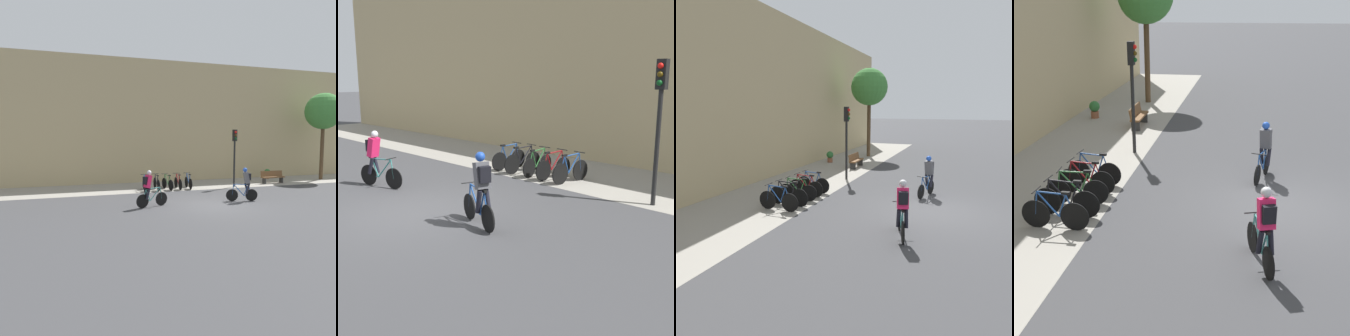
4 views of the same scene
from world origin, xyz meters
TOP-DOWN VIEW (x-y plane):
  - ground at (0.00, 0.00)m, footprint 200.00×200.00m
  - kerb_strip at (0.00, 6.75)m, footprint 44.00×4.50m
  - building_facade at (0.00, 9.30)m, footprint 44.00×0.60m
  - cyclist_pink at (-3.11, 0.58)m, footprint 1.67×0.64m
  - cyclist_grey at (2.05, 0.48)m, footprint 1.60×0.61m
  - parked_bike_0 at (-2.06, 5.38)m, footprint 0.46×1.67m
  - parked_bike_1 at (-1.34, 5.38)m, footprint 0.46×1.74m
  - parked_bike_2 at (-0.62, 5.38)m, footprint 0.46×1.67m
  - parked_bike_3 at (0.10, 5.38)m, footprint 0.46×1.67m
  - parked_bike_4 at (0.82, 5.38)m, footprint 0.46×1.65m
  - traffic_light_pole at (3.92, 4.94)m, footprint 0.26×0.30m
  - bench at (7.45, 5.65)m, footprint 1.80×0.44m
  - street_tree_0 at (12.42, 6.31)m, footprint 2.79×2.79m
  - potted_plant at (8.64, 7.97)m, footprint 0.48×0.48m

SIDE VIEW (x-z plane):
  - ground at x=0.00m, z-range 0.00..0.00m
  - kerb_strip at x=0.00m, z-range 0.00..0.01m
  - parked_bike_2 at x=-0.62m, z-range -0.08..0.89m
  - parked_bike_3 at x=0.10m, z-range -0.08..0.90m
  - parked_bike_4 at x=0.82m, z-range -0.08..0.90m
  - parked_bike_0 at x=-2.06m, z-range -0.08..0.90m
  - parked_bike_1 at x=-1.34m, z-range -0.08..0.91m
  - potted_plant at x=8.64m, z-range 0.05..0.83m
  - bench at x=7.45m, z-range 0.03..0.92m
  - cyclist_pink at x=-3.11m, z-range 0.06..1.83m
  - cyclist_grey at x=2.05m, z-range 0.07..1.82m
  - traffic_light_pole at x=3.92m, z-range 0.73..4.55m
  - building_facade at x=0.00m, z-range 0.00..8.92m
  - street_tree_0 at x=12.42m, z-range 1.92..8.64m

